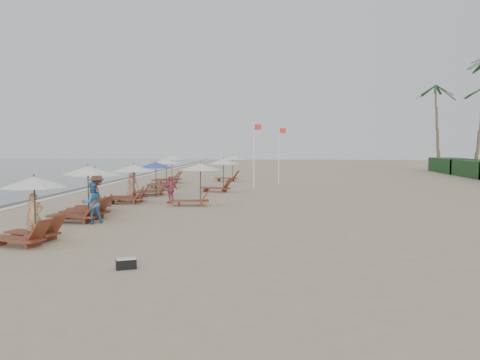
# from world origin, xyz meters

# --- Properties ---
(ground) EXTENTS (160.00, 160.00, 0.00)m
(ground) POSITION_xyz_m (0.00, 0.00, 0.00)
(ground) COLOR tan
(ground) RESTS_ON ground
(wet_sand_band) EXTENTS (3.20, 140.00, 0.01)m
(wet_sand_band) POSITION_xyz_m (-12.50, 10.00, 0.00)
(wet_sand_band) COLOR #6B5E4C
(wet_sand_band) RESTS_ON ground
(foam_line) EXTENTS (0.50, 140.00, 0.02)m
(foam_line) POSITION_xyz_m (-11.20, 10.00, 0.01)
(foam_line) COLOR white
(foam_line) RESTS_ON ground
(lounger_station_0) EXTENTS (2.55, 2.33, 2.21)m
(lounger_station_0) POSITION_xyz_m (-5.76, -4.29, 1.07)
(lounger_station_0) COLOR brown
(lounger_station_0) RESTS_ON ground
(lounger_station_1) EXTENTS (2.69, 2.24, 2.33)m
(lounger_station_1) POSITION_xyz_m (-5.92, 0.51, 1.04)
(lounger_station_1) COLOR brown
(lounger_station_1) RESTS_ON ground
(lounger_station_2) EXTENTS (2.54, 2.42, 2.10)m
(lounger_station_2) POSITION_xyz_m (-6.45, 3.14, 1.22)
(lounger_station_2) COLOR brown
(lounger_station_2) RESTS_ON ground
(lounger_station_3) EXTENTS (2.74, 2.39, 2.11)m
(lounger_station_3) POSITION_xyz_m (-5.81, 6.89, 1.07)
(lounger_station_3) COLOR brown
(lounger_station_3) RESTS_ON ground
(lounger_station_4) EXTENTS (2.55, 2.36, 2.10)m
(lounger_station_4) POSITION_xyz_m (-5.53, 10.78, 1.07)
(lounger_station_4) COLOR brown
(lounger_station_4) RESTS_ON ground
(lounger_station_5) EXTENTS (2.51, 2.37, 2.15)m
(lounger_station_5) POSITION_xyz_m (-6.12, 16.15, 1.06)
(lounger_station_5) COLOR brown
(lounger_station_5) RESTS_ON ground
(lounger_station_6) EXTENTS (2.86, 2.59, 2.32)m
(lounger_station_6) POSITION_xyz_m (-6.62, 20.15, 1.08)
(lounger_station_6) COLOR brown
(lounger_station_6) RESTS_ON ground
(inland_station_0) EXTENTS (2.73, 2.24, 2.22)m
(inland_station_0) POSITION_xyz_m (-1.95, 5.98, 1.35)
(inland_station_0) COLOR brown
(inland_station_0) RESTS_ON ground
(inland_station_1) EXTENTS (2.79, 2.24, 2.22)m
(inland_station_1) POSITION_xyz_m (-1.57, 13.39, 1.33)
(inland_station_1) COLOR brown
(inland_station_1) RESTS_ON ground
(inland_station_2) EXTENTS (2.78, 2.24, 2.22)m
(inland_station_2) POSITION_xyz_m (-1.83, 22.72, 1.34)
(inland_station_2) COLOR brown
(inland_station_2) RESTS_ON ground
(beachgoer_near) EXTENTS (0.70, 0.62, 1.60)m
(beachgoer_near) POSITION_xyz_m (-5.92, -3.57, 0.80)
(beachgoer_near) COLOR tan
(beachgoer_near) RESTS_ON ground
(beachgoer_mid_a) EXTENTS (1.06, 1.02, 1.72)m
(beachgoer_mid_a) POSITION_xyz_m (-5.20, -0.17, 0.86)
(beachgoer_mid_a) COLOR #306692
(beachgoer_mid_a) RESTS_ON ground
(beachgoer_mid_b) EXTENTS (1.33, 1.37, 1.87)m
(beachgoer_mid_b) POSITION_xyz_m (-5.85, 2.09, 0.94)
(beachgoer_mid_b) COLOR brown
(beachgoer_mid_b) RESTS_ON ground
(beachgoer_far_a) EXTENTS (0.81, 0.93, 1.50)m
(beachgoer_far_a) POSITION_xyz_m (-3.48, 6.77, 0.75)
(beachgoer_far_a) COLOR #AD4558
(beachgoer_far_a) RESTS_ON ground
(beachgoer_far_b) EXTENTS (0.87, 0.93, 1.60)m
(beachgoer_far_b) POSITION_xyz_m (-6.68, 10.20, 0.80)
(beachgoer_far_b) COLOR #B17160
(beachgoer_far_b) RESTS_ON ground
(duffel_bag) EXTENTS (0.58, 0.45, 0.29)m
(duffel_bag) POSITION_xyz_m (-1.56, -7.24, 0.15)
(duffel_bag) COLOR black
(duffel_bag) RESTS_ON ground
(flag_pole_near) EXTENTS (0.60, 0.08, 4.89)m
(flag_pole_near) POSITION_xyz_m (0.61, 16.79, 2.70)
(flag_pole_near) COLOR silver
(flag_pole_near) RESTS_ON ground
(flag_pole_far) EXTENTS (0.60, 0.08, 4.70)m
(flag_pole_far) POSITION_xyz_m (2.47, 20.28, 2.60)
(flag_pole_far) COLOR silver
(flag_pole_far) RESTS_ON ground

